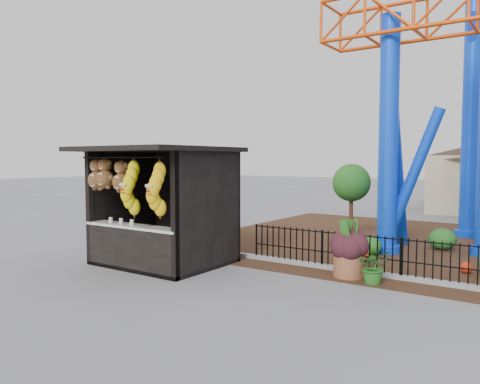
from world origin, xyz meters
The scene contains 6 objects.
ground centered at (0.00, 0.00, 0.00)m, with size 120.00×120.00×0.00m, color slate.
curb centered at (4.00, 3.00, 0.06)m, with size 18.00×0.18×0.12m, color gray.
prize_booth centered at (-3.02, 0.89, 1.55)m, with size 3.50×3.40×3.12m.
terracotta_planter centered at (1.69, 2.56, 0.33)m, with size 0.72×0.72×0.66m, color brown.
planter_foliage centered at (1.69, 2.56, 0.98)m, with size 0.70×0.70×0.64m, color black.
potted_plant centered at (2.39, 2.29, 0.40)m, with size 0.73×0.63×0.81m, color #245519.
Camera 1 is at (5.79, -7.91, 2.80)m, focal length 35.00 mm.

